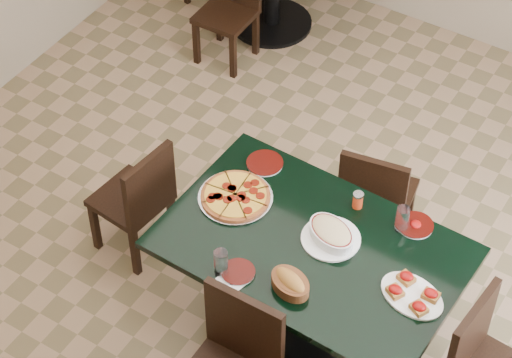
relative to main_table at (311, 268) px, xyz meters
The scene contains 16 objects.
floor 0.72m from the main_table, 151.40° to the left, with size 5.50×5.50×0.00m, color #927354.
main_table is the anchor object (origin of this frame).
chair_far 0.73m from the main_table, 88.97° to the left, with size 0.45×0.45×0.84m.
chair_left 1.14m from the main_table, behind, with size 0.42×0.42×0.82m.
back_chair_near 2.55m from the main_table, 132.49° to the left, with size 0.38×0.38×0.79m.
pepperoni_pizza 0.55m from the main_table, behind, with size 0.40×0.40×0.04m.
lasagna_casserole 0.25m from the main_table, 54.21° to the left, with size 0.33×0.31×0.09m.
bread_basket 0.37m from the main_table, 82.05° to the right, with size 0.26×0.22×0.10m.
bruschetta_platter 0.61m from the main_table, ahead, with size 0.39×0.31×0.05m.
side_plate_near 0.46m from the main_table, 122.48° to the right, with size 0.17×0.17×0.02m.
side_plate_far_r 0.59m from the main_table, 45.41° to the left, with size 0.19×0.19×0.03m.
side_plate_far_l 0.66m from the main_table, 144.29° to the left, with size 0.20×0.20×0.02m.
napkin_setting 0.49m from the main_table, 119.02° to the right, with size 0.16×0.16×0.01m.
water_glass_a 0.54m from the main_table, 45.77° to the left, with size 0.07×0.07×0.15m, color silver.
water_glass_b 0.56m from the main_table, 127.11° to the right, with size 0.07×0.07×0.15m, color silver.
pepper_shaker 0.43m from the main_table, 79.38° to the left, with size 0.06×0.06×0.10m.
Camera 1 is at (1.89, -3.16, 4.64)m, focal length 70.00 mm.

